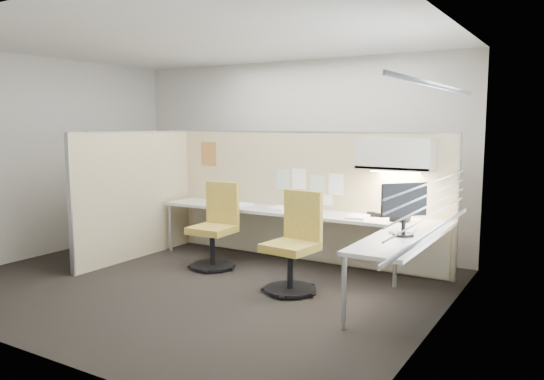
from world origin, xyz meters
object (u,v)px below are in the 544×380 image
Objects in this scene: desk at (312,225)px; chair_left at (216,229)px; chair_right at (295,246)px; monitor at (404,206)px; phone at (400,217)px.

desk is 1.27m from chair_left.
chair_right is (1.36, -0.35, 0.01)m from chair_left.
chair_left is at bearing -158.37° from desk.
chair_right is 1.30m from monitor.
chair_left is 0.99× the size of chair_right.
desk is at bearing 19.67° from chair_left.
desk is at bearing 105.87° from monitor.
phone is (-0.29, 0.79, -0.26)m from monitor.
monitor reaches higher than chair_left.
monitor is (1.37, -0.66, 0.44)m from desk.
desk is at bearing -169.48° from phone.
chair_right is 2.04× the size of monitor.
monitor is at bearing -6.24° from chair_left.
chair_right is 5.05× the size of phone.
phone is at bearing 7.19° from desk.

